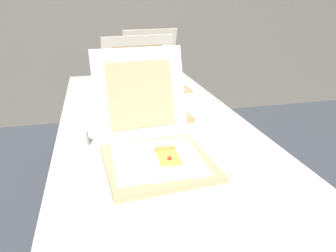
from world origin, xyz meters
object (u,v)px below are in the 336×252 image
(table, at_px, (156,134))
(cup_white_near_center, at_px, (82,138))
(napkin_pile, at_px, (237,245))
(cup_white_far, at_px, (104,98))
(pizza_box_back, at_px, (154,80))
(pizza_box_middle, at_px, (145,103))
(pizza_box_front, at_px, (154,145))

(table, relative_size, cup_white_near_center, 33.47)
(napkin_pile, bearing_deg, cup_white_far, 101.82)
(pizza_box_back, bearing_deg, cup_white_far, -150.14)
(cup_white_far, bearing_deg, table, -61.05)
(table, height_order, napkin_pile, napkin_pile)
(pizza_box_middle, relative_size, napkin_pile, 2.19)
(pizza_box_front, xyz_separation_m, pizza_box_middle, (0.05, 0.50, 0.00))
(pizza_box_front, relative_size, cup_white_near_center, 7.53)
(pizza_box_back, bearing_deg, napkin_pile, -101.42)
(pizza_box_back, distance_m, napkin_pile, 1.47)
(cup_white_far, distance_m, napkin_pile, 1.23)
(table, relative_size, cup_white_far, 33.47)
(pizza_box_middle, bearing_deg, cup_white_far, 124.07)
(pizza_box_middle, height_order, pizza_box_back, pizza_box_middle)
(pizza_box_middle, distance_m, pizza_box_back, 0.50)
(cup_white_far, xyz_separation_m, cup_white_near_center, (-0.11, -0.55, 0.00))
(cup_white_far, height_order, napkin_pile, cup_white_far)
(pizza_box_front, distance_m, napkin_pile, 0.50)
(table, bearing_deg, pizza_box_middle, 96.86)
(cup_white_far, relative_size, cup_white_near_center, 1.00)
(pizza_box_middle, relative_size, pizza_box_back, 1.00)
(pizza_box_back, relative_size, napkin_pile, 2.19)
(pizza_box_back, xyz_separation_m, napkin_pile, (-0.09, -1.47, -0.05))
(table, distance_m, pizza_box_back, 0.68)
(pizza_box_back, xyz_separation_m, cup_white_near_center, (-0.46, -0.81, -0.02))
(table, distance_m, cup_white_far, 0.46)
(cup_white_near_center, xyz_separation_m, napkin_pile, (0.37, -0.66, -0.03))
(pizza_box_back, distance_m, cup_white_far, 0.43)
(cup_white_far, height_order, cup_white_near_center, same)
(pizza_box_middle, bearing_deg, napkin_pile, -94.80)
(table, xyz_separation_m, napkin_pile, (0.03, -0.81, 0.05))
(table, bearing_deg, cup_white_far, 118.95)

